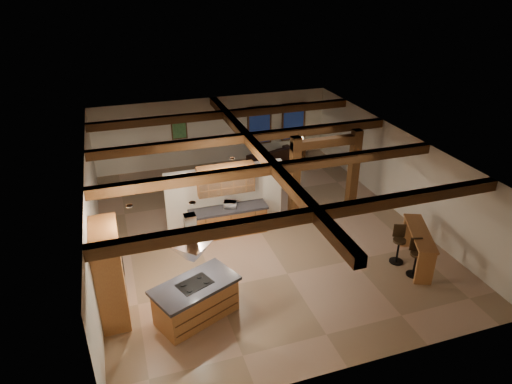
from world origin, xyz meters
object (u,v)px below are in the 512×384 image
at_px(dining_table, 222,193).
at_px(sofa, 273,155).
at_px(kitchen_island, 196,300).
at_px(bar_counter, 418,243).

xyz_separation_m(dining_table, sofa, (3.01, 2.82, -0.00)).
height_order(kitchen_island, sofa, kitchen_island).
bearing_deg(kitchen_island, dining_table, 69.55).
distance_m(dining_table, sofa, 4.13).
xyz_separation_m(sofa, bar_counter, (1.31, -8.40, 0.40)).
xyz_separation_m(kitchen_island, bar_counter, (6.48, 0.20, 0.22)).
relative_size(kitchen_island, sofa, 1.02).
height_order(kitchen_island, bar_counter, bar_counter).
bearing_deg(kitchen_island, bar_counter, 1.74).
bearing_deg(sofa, bar_counter, 81.03).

